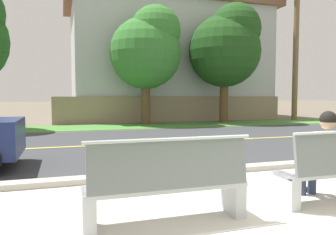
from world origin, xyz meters
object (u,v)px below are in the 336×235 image
shade_tree_centre (227,46)px  palm_tree_tall (297,3)px  bench_left (168,185)px  seated_person_white (322,152)px  shade_tree_left (148,48)px

shade_tree_centre → palm_tree_tall: (4.81, 0.59, 2.75)m
bench_left → seated_person_white: 2.30m
seated_person_white → shade_tree_left: size_ratio=0.21×
bench_left → shade_tree_left: (3.03, 12.69, 3.36)m
seated_person_white → bench_left: bearing=-175.7°
shade_tree_centre → palm_tree_tall: size_ratio=0.74×
shade_tree_left → palm_tree_tall: size_ratio=0.69×
seated_person_white → shade_tree_left: shade_tree_left is taller
seated_person_white → shade_tree_centre: shade_tree_centre is taller
bench_left → shade_tree_centre: bearing=59.7°
seated_person_white → shade_tree_left: (0.74, 12.52, 3.15)m
shade_tree_left → shade_tree_centre: size_ratio=0.94×
shade_tree_left → shade_tree_centre: (4.25, -0.24, 0.25)m
shade_tree_left → shade_tree_centre: bearing=-3.2°
shade_tree_left → shade_tree_centre: shade_tree_centre is taller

